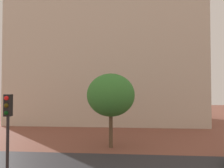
{
  "coord_description": "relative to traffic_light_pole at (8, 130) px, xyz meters",
  "views": [
    {
      "loc": [
        1.19,
        -3.56,
        4.95
      ],
      "look_at": [
        0.01,
        11.02,
        5.39
      ],
      "focal_mm": 33.91,
      "sensor_mm": 36.0,
      "label": 1
    }
  ],
  "objects": [
    {
      "name": "traffic_light_pole",
      "position": [
        0.0,
        0.0,
        0.0
      ],
      "size": [
        0.28,
        0.34,
        4.79
      ],
      "color": "black",
      "rests_on": "ground_plane"
    },
    {
      "name": "landmark_building",
      "position": [
        0.85,
        26.53,
        8.2
      ],
      "size": [
        28.5,
        14.01,
        39.02
      ],
      "color": "beige",
      "rests_on": "ground_plane"
    },
    {
      "name": "tree_curb_far",
      "position": [
        3.37,
        10.07,
        1.19
      ],
      "size": [
        4.17,
        4.17,
        6.42
      ],
      "color": "brown",
      "rests_on": "ground_plane"
    },
    {
      "name": "ground_plane",
      "position": [
        3.77,
        5.25,
        -3.34
      ],
      "size": [
        120.0,
        120.0,
        0.0
      ],
      "primitive_type": "plane",
      "color": "brown"
    }
  ]
}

